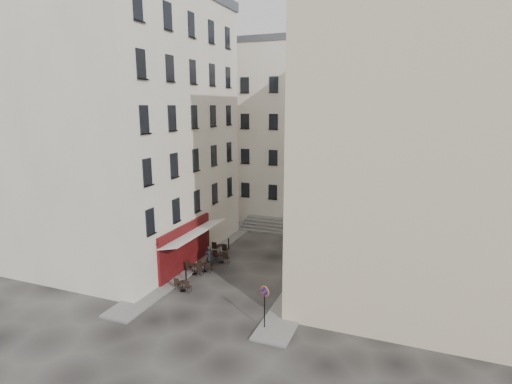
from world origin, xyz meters
The scene contains 18 objects.
ground centered at (0.00, 0.00, 0.00)m, with size 90.00×90.00×0.00m, color black.
sidewalk_left centered at (-4.50, 4.00, 0.06)m, with size 2.00×22.00×0.12m, color slate.
sidewalk_right centered at (4.50, 3.00, 0.06)m, with size 2.00×18.00×0.12m, color slate.
building_left centered at (-10.50, 3.00, 10.31)m, with size 12.20×16.20×20.60m.
building_right centered at (10.50, 3.50, 9.31)m, with size 12.20×14.20×18.60m.
building_back centered at (-1.00, 19.00, 9.31)m, with size 18.20×10.20×18.60m.
cafe_storefront centered at (-4.32, 1.00, 1.88)m, with size 1.74×7.30×3.50m.
stone_steps centered at (0.00, 12.57, 0.40)m, with size 9.00×3.15×0.80m.
bollard_near centered at (-3.25, -1.00, 0.53)m, with size 0.12×0.12×0.98m.
bollard_mid centered at (-3.25, 2.50, 0.53)m, with size 0.12×0.12×0.98m.
bollard_far centered at (-3.25, 6.00, 0.53)m, with size 0.12×0.12×0.98m.
no_parking_sign centered at (3.86, -4.67, 1.79)m, with size 0.56×0.20×2.53m.
bistro_table_a centered at (-2.71, -2.30, 0.43)m, with size 1.20×0.56×0.85m.
bistro_table_b centered at (-3.33, 0.34, 0.49)m, with size 1.35×0.63×0.95m.
bistro_table_c centered at (-2.87, 1.02, 0.41)m, with size 1.15×0.54×0.81m.
bistro_table_d centered at (-2.53, 3.07, 0.49)m, with size 1.36×0.64×0.96m.
bistro_table_e centered at (-3.38, 4.64, 0.50)m, with size 1.40×0.65×0.98m.
pedestrian centered at (-2.77, 1.59, 0.93)m, with size 0.68×0.44×1.86m, color black.
Camera 1 is at (10.56, -23.32, 12.00)m, focal length 28.00 mm.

